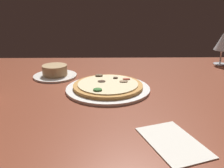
% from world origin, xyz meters
% --- Properties ---
extents(dining_table, '(1.50, 1.10, 0.04)m').
position_xyz_m(dining_table, '(0.00, 0.00, 0.02)').
color(dining_table, brown).
rests_on(dining_table, ground).
extents(pizza_main, '(0.30, 0.30, 0.03)m').
position_xyz_m(pizza_main, '(-0.03, 0.04, 0.05)').
color(pizza_main, white).
rests_on(pizza_main, dining_table).
extents(ramekin_on_saucer, '(0.18, 0.18, 0.05)m').
position_xyz_m(ramekin_on_saucer, '(-0.25, 0.20, 0.06)').
color(ramekin_on_saucer, silver).
rests_on(ramekin_on_saucer, dining_table).
extents(wine_glass_far, '(0.08, 0.08, 0.16)m').
position_xyz_m(wine_glass_far, '(0.53, 0.40, 0.15)').
color(wine_glass_far, silver).
rests_on(wine_glass_far, dining_table).
extents(paper_menu, '(0.16, 0.20, 0.00)m').
position_xyz_m(paper_menu, '(0.12, -0.32, 0.04)').
color(paper_menu, silver).
rests_on(paper_menu, dining_table).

